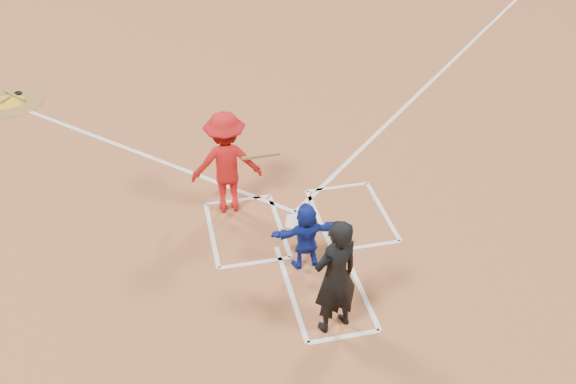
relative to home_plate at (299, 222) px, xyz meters
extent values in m
plane|color=#1C5B16|center=(0.00, 0.00, -0.02)|extent=(120.00, 120.00, 0.00)
cylinder|color=#995532|center=(0.00, 6.00, -0.01)|extent=(28.00, 28.00, 0.01)
cylinder|color=white|center=(0.00, 0.00, 0.00)|extent=(0.60, 0.60, 0.02)
cylinder|color=brown|center=(-5.77, 6.10, 0.00)|extent=(1.70, 1.70, 0.01)
cylinder|color=gold|center=(-5.77, 6.10, 0.00)|extent=(0.80, 0.80, 0.00)
cylinder|color=olive|center=(-5.62, 6.35, 0.03)|extent=(0.58, 0.69, 0.06)
torus|color=black|center=(-5.57, 6.50, 0.03)|extent=(0.19, 0.19, 0.05)
imported|color=#13279D|center=(-0.16, -1.13, 0.59)|extent=(1.13, 0.41, 1.20)
imported|color=black|center=(-0.09, -2.54, 0.96)|extent=(0.82, 0.67, 1.95)
cube|color=white|center=(-0.98, 0.92, -0.01)|extent=(1.22, 0.08, 0.01)
cube|color=white|center=(-0.98, -0.92, -0.01)|extent=(1.22, 0.08, 0.01)
cube|color=white|center=(-0.37, 0.00, -0.01)|extent=(0.08, 1.83, 0.01)
cube|color=white|center=(-1.59, 0.00, -0.01)|extent=(0.08, 1.83, 0.01)
cube|color=white|center=(0.98, 0.92, -0.01)|extent=(1.22, 0.08, 0.01)
cube|color=white|center=(0.98, -0.92, -0.01)|extent=(1.22, 0.08, 0.01)
cube|color=white|center=(0.37, 0.00, -0.01)|extent=(0.08, 1.83, 0.01)
cube|color=white|center=(1.59, 0.00, -0.01)|extent=(0.08, 1.83, 0.01)
cube|color=white|center=(-0.55, -1.70, -0.01)|extent=(0.08, 2.20, 0.01)
cube|color=white|center=(0.55, -1.70, -0.01)|extent=(0.08, 2.20, 0.01)
cube|color=white|center=(0.00, -2.80, -0.01)|extent=(1.10, 0.08, 0.01)
cube|color=white|center=(7.07, 7.37, -0.01)|extent=(14.21, 14.21, 0.01)
imported|color=red|center=(-1.17, 0.72, 0.98)|extent=(1.31, 0.80, 1.97)
cylinder|color=brown|center=(-0.57, 0.57, 1.13)|extent=(0.78, 0.44, 0.28)
camera|label=1|loc=(-2.20, -8.89, 7.11)|focal=40.00mm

